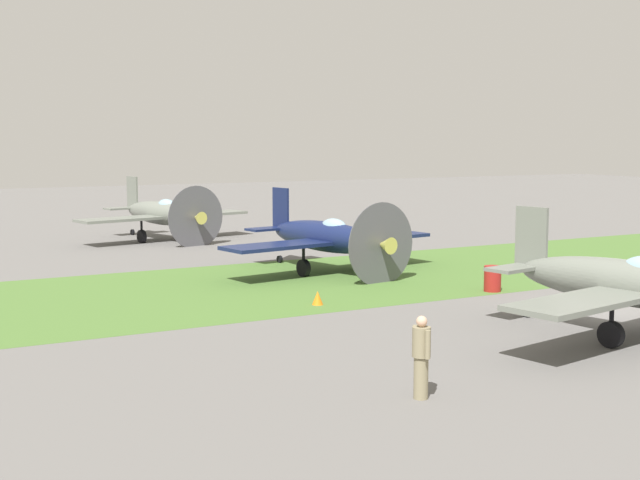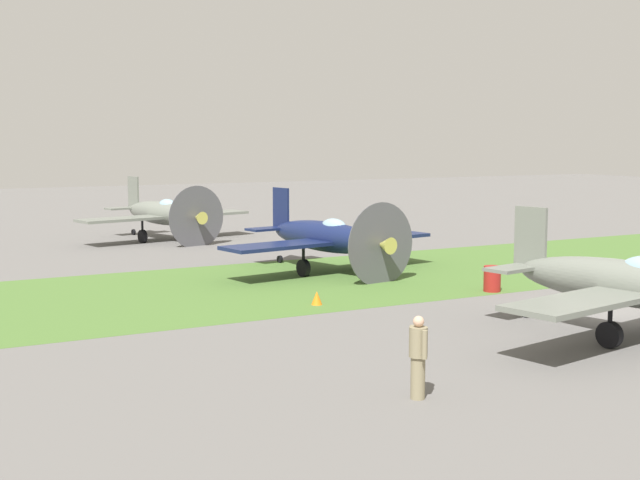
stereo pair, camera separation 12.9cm
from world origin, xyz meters
name	(u,v)px [view 2 (the right image)]	position (x,y,z in m)	size (l,w,h in m)	color
ground_plane	(609,311)	(0.00, 0.00, 0.00)	(160.00, 160.00, 0.00)	#605E5B
grass_verge	(429,271)	(0.00, -9.48, 0.00)	(120.00, 11.00, 0.01)	#476B2D
airplane_lead	(630,284)	(2.26, 2.75, 1.46)	(9.83, 7.84, 3.48)	slate
airplane_wingman	(327,237)	(3.80, -11.16, 1.42)	(9.61, 7.64, 3.40)	#141E47
airplane_trail	(163,213)	(6.02, -24.97, 1.43)	(9.66, 7.72, 3.42)	slate
ground_crew_chief	(418,355)	(10.43, 4.58, 0.91)	(0.38, 0.63, 1.73)	#847A5B
fuel_drum	(492,279)	(0.88, -4.50, 0.45)	(0.60, 0.60, 0.90)	maroon
runway_marker_cone	(317,298)	(7.44, -5.30, 0.22)	(0.36, 0.36, 0.44)	orange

